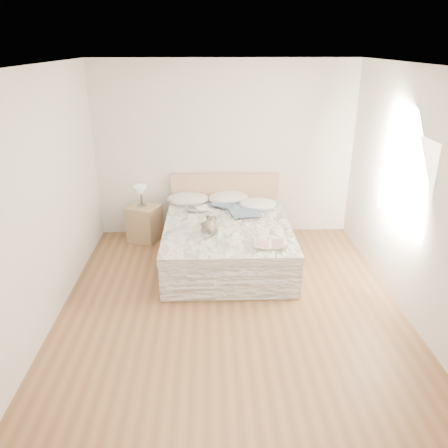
{
  "coord_description": "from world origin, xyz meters",
  "views": [
    {
      "loc": [
        -0.23,
        -4.41,
        2.91
      ],
      "look_at": [
        -0.05,
        1.05,
        0.62
      ],
      "focal_mm": 35.0,
      "sensor_mm": 36.0,
      "label": 1
    }
  ],
  "objects_px": {
    "nightstand": "(144,223)",
    "childrens_book": "(270,244)",
    "table_lamp": "(141,191)",
    "photo_book": "(197,209)",
    "bed": "(227,241)",
    "teddy_bear": "(208,230)"
  },
  "relations": [
    {
      "from": "nightstand",
      "to": "childrens_book",
      "type": "relative_size",
      "value": 1.46
    },
    {
      "from": "table_lamp",
      "to": "photo_book",
      "type": "xyz_separation_m",
      "value": [
        0.87,
        -0.34,
        -0.16
      ]
    },
    {
      "from": "bed",
      "to": "photo_book",
      "type": "xyz_separation_m",
      "value": [
        -0.42,
        0.44,
        0.32
      ]
    },
    {
      "from": "photo_book",
      "to": "nightstand",
      "type": "bearing_deg",
      "value": 140.98
    },
    {
      "from": "bed",
      "to": "table_lamp",
      "type": "height_order",
      "value": "bed"
    },
    {
      "from": "bed",
      "to": "table_lamp",
      "type": "xyz_separation_m",
      "value": [
        -1.29,
        0.78,
        0.49
      ]
    },
    {
      "from": "table_lamp",
      "to": "teddy_bear",
      "type": "height_order",
      "value": "table_lamp"
    },
    {
      "from": "table_lamp",
      "to": "photo_book",
      "type": "distance_m",
      "value": 0.95
    },
    {
      "from": "photo_book",
      "to": "childrens_book",
      "type": "distance_m",
      "value": 1.55
    },
    {
      "from": "nightstand",
      "to": "table_lamp",
      "type": "relative_size",
      "value": 1.72
    },
    {
      "from": "photo_book",
      "to": "teddy_bear",
      "type": "relative_size",
      "value": 1.05
    },
    {
      "from": "bed",
      "to": "childrens_book",
      "type": "distance_m",
      "value": 1.01
    },
    {
      "from": "bed",
      "to": "teddy_bear",
      "type": "bearing_deg",
      "value": -122.65
    },
    {
      "from": "nightstand",
      "to": "childrens_book",
      "type": "distance_m",
      "value": 2.38
    },
    {
      "from": "bed",
      "to": "teddy_bear",
      "type": "relative_size",
      "value": 7.01
    },
    {
      "from": "nightstand",
      "to": "photo_book",
      "type": "height_order",
      "value": "photo_book"
    },
    {
      "from": "table_lamp",
      "to": "teddy_bear",
      "type": "distance_m",
      "value": 1.58
    },
    {
      "from": "childrens_book",
      "to": "photo_book",
      "type": "bearing_deg",
      "value": 133.24
    },
    {
      "from": "table_lamp",
      "to": "bed",
      "type": "bearing_deg",
      "value": -30.99
    },
    {
      "from": "teddy_bear",
      "to": "table_lamp",
      "type": "bearing_deg",
      "value": 143.09
    },
    {
      "from": "bed",
      "to": "teddy_bear",
      "type": "distance_m",
      "value": 0.6
    },
    {
      "from": "nightstand",
      "to": "childrens_book",
      "type": "height_order",
      "value": "childrens_book"
    }
  ]
}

